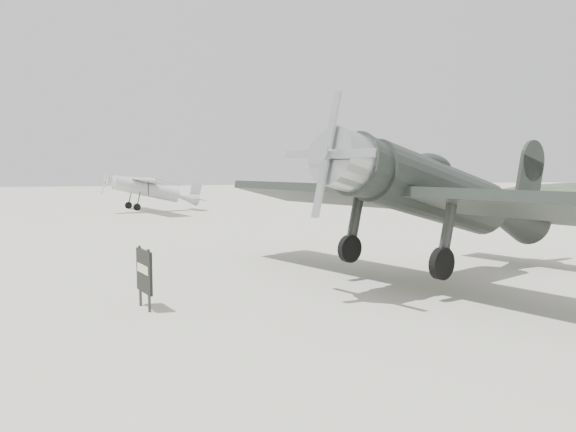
{
  "coord_description": "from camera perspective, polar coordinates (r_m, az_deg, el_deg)",
  "views": [
    {
      "loc": [
        -4.83,
        -17.44,
        3.14
      ],
      "look_at": [
        0.34,
        0.62,
        1.5
      ],
      "focal_mm": 35.0,
      "sensor_mm": 36.0,
      "label": 1
    }
  ],
  "objects": [
    {
      "name": "ground",
      "position": [
        18.36,
        -0.51,
        -4.85
      ],
      "size": [
        160.0,
        160.0,
        0.0
      ],
      "primitive_type": "plane",
      "color": "gray",
      "rests_on": "ground"
    },
    {
      "name": "lowwing_monoplane",
      "position": [
        16.17,
        15.54,
        2.01
      ],
      "size": [
        10.23,
        13.52,
        4.44
      ],
      "rotation": [
        0.0,
        0.24,
        0.39
      ],
      "color": "black",
      "rests_on": "ground"
    },
    {
      "name": "highwing_monoplane",
      "position": [
        40.54,
        -13.82,
        2.88
      ],
      "size": [
        7.06,
        9.83,
        2.79
      ],
      "rotation": [
        0.0,
        0.23,
        0.29
      ],
      "color": "#989B9D",
      "rests_on": "ground"
    },
    {
      "name": "sign_board",
      "position": [
        12.85,
        -14.4,
        -5.56
      ],
      "size": [
        0.32,
        0.94,
        1.38
      ],
      "rotation": [
        0.0,
        0.0,
        0.28
      ],
      "color": "#333333",
      "rests_on": "ground"
    }
  ]
}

